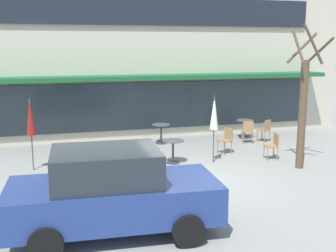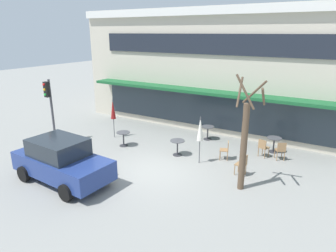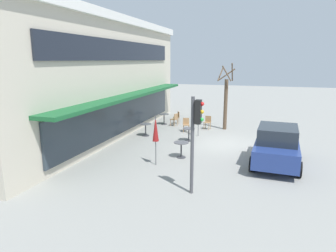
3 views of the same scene
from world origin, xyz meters
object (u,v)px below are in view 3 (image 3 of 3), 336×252
Objects in this scene: cafe_table_by_tree at (164,117)px; cafe_chair_1 at (208,121)px; patio_umbrella_cream_folded at (156,129)px; traffic_light_pole at (195,130)px; parked_sedan at (277,145)px; street_tree at (226,100)px; cafe_table_streetside at (189,132)px; cafe_table_near_wall at (181,147)px; cafe_chair_3 at (186,124)px; cafe_chair_0 at (175,119)px; cafe_chair_2 at (177,117)px; patio_umbrella_green_folded at (199,110)px; cafe_table_mid_patio at (146,128)px.

cafe_table_by_tree is 3.33m from cafe_chair_1.
cafe_chair_1 is (7.71, -0.89, -1.10)m from patio_umbrella_cream_folded.
parked_sedan is at bearing -34.70° from traffic_light_pole.
street_tree reaches higher than patio_umbrella_cream_folded.
street_tree is (3.68, -1.57, 1.44)m from cafe_table_streetside.
cafe_table_streetside is at bearing 7.14° from cafe_table_near_wall.
cafe_table_by_tree is at bearing 87.09° from street_tree.
cafe_chair_3 reaches higher than cafe_table_near_wall.
cafe_table_streetside is 4.25m from street_tree.
cafe_chair_0 reaches higher than cafe_table_streetside.
street_tree reaches higher than traffic_light_pole.
cafe_chair_2 is 1.00× the size of cafe_chair_3.
street_tree reaches higher than cafe_chair_3.
cafe_table_near_wall is 0.18× the size of parked_sedan.
parked_sedan is 0.98× the size of street_tree.
cafe_chair_3 is at bearing 18.40° from cafe_table_streetside.
traffic_light_pole reaches higher than cafe_chair_1.
street_tree is (-0.71, -3.54, 1.43)m from cafe_chair_2.
cafe_table_mid_patio is at bearing 107.20° from patio_umbrella_green_folded.
cafe_table_by_tree is 11.70m from traffic_light_pole.
cafe_chair_0 is at bearing 40.03° from cafe_chair_3.
cafe_table_mid_patio is at bearing 43.43° from cafe_table_near_wall.
street_tree reaches higher than cafe_chair_2.
street_tree reaches higher than cafe_table_streetside.
cafe_chair_2 reaches higher than cafe_table_near_wall.
parked_sedan is at bearing -136.71° from cafe_chair_2.
cafe_chair_2 is (8.74, 1.55, -1.10)m from patio_umbrella_cream_folded.
cafe_chair_0 reaches higher than cafe_table_by_tree.
cafe_chair_1 is 2.65m from cafe_chair_2.
cafe_table_mid_patio is at bearing 132.56° from cafe_chair_1.
cafe_chair_2 is at bearing 3.80° from cafe_chair_0.
street_tree reaches higher than cafe_table_mid_patio.
patio_umbrella_green_folded is at bearing 1.46° from cafe_table_near_wall.
cafe_chair_2 is at bearing 24.18° from cafe_table_streetside.
patio_umbrella_cream_folded is 2.47× the size of cafe_chair_0.
patio_umbrella_green_folded reaches higher than cafe_chair_3.
cafe_chair_1 reaches higher than cafe_table_streetside.
cafe_table_mid_patio is 8.62m from traffic_light_pole.
cafe_table_near_wall is 1.00× the size of cafe_table_streetside.
traffic_light_pole is (-10.03, -1.39, 1.77)m from cafe_chair_1.
cafe_chair_0 reaches higher than cafe_table_mid_patio.
cafe_table_by_tree is at bearing 49.81° from patio_umbrella_green_folded.
parked_sedan reaches higher than cafe_chair_0.
cafe_table_by_tree is 0.35× the size of patio_umbrella_green_folded.
street_tree reaches higher than cafe_chair_1.
patio_umbrella_green_folded is 2.34m from cafe_chair_1.
parked_sedan is (-6.00, -4.18, 0.35)m from cafe_chair_1.
cafe_table_mid_patio is 0.18× the size of parked_sedan.
cafe_table_near_wall is 7.01m from cafe_chair_0.
traffic_light_pole is at bearing -164.45° from cafe_table_streetside.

